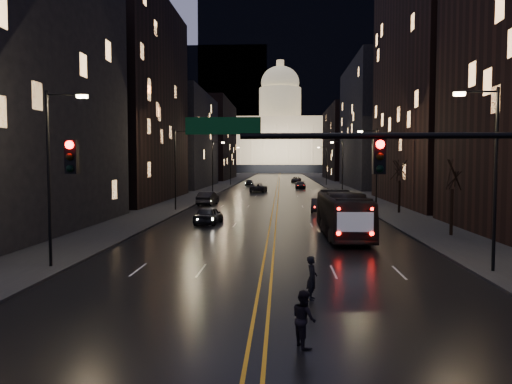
# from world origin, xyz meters

# --- Properties ---
(ground) EXTENTS (900.00, 900.00, 0.00)m
(ground) POSITION_xyz_m (0.00, 0.00, 0.00)
(ground) COLOR black
(ground) RESTS_ON ground
(road) EXTENTS (20.00, 320.00, 0.02)m
(road) POSITION_xyz_m (0.00, 130.00, 0.01)
(road) COLOR black
(road) RESTS_ON ground
(sidewalk_left) EXTENTS (8.00, 320.00, 0.16)m
(sidewalk_left) POSITION_xyz_m (-14.00, 130.00, 0.08)
(sidewalk_left) COLOR black
(sidewalk_left) RESTS_ON ground
(sidewalk_right) EXTENTS (8.00, 320.00, 0.16)m
(sidewalk_right) POSITION_xyz_m (14.00, 130.00, 0.08)
(sidewalk_right) COLOR black
(sidewalk_right) RESTS_ON ground
(center_line) EXTENTS (0.62, 320.00, 0.01)m
(center_line) POSITION_xyz_m (0.00, 130.00, 0.03)
(center_line) COLOR orange
(center_line) RESTS_ON road
(building_left_mid) EXTENTS (12.00, 30.00, 28.00)m
(building_left_mid) POSITION_xyz_m (-21.00, 54.00, 14.00)
(building_left_mid) COLOR black
(building_left_mid) RESTS_ON ground
(building_left_far) EXTENTS (12.00, 34.00, 20.00)m
(building_left_far) POSITION_xyz_m (-21.00, 92.00, 10.00)
(building_left_far) COLOR black
(building_left_far) RESTS_ON ground
(building_left_dist) EXTENTS (12.00, 40.00, 24.00)m
(building_left_dist) POSITION_xyz_m (-21.00, 140.00, 12.00)
(building_left_dist) COLOR black
(building_left_dist) RESTS_ON ground
(building_right_tall) EXTENTS (12.00, 30.00, 38.00)m
(building_right_tall) POSITION_xyz_m (21.00, 50.00, 19.00)
(building_right_tall) COLOR black
(building_right_tall) RESTS_ON ground
(building_right_mid) EXTENTS (12.00, 34.00, 26.00)m
(building_right_mid) POSITION_xyz_m (21.00, 92.00, 13.00)
(building_right_mid) COLOR black
(building_right_mid) RESTS_ON ground
(building_right_dist) EXTENTS (12.00, 40.00, 22.00)m
(building_right_dist) POSITION_xyz_m (21.00, 140.00, 11.00)
(building_right_dist) COLOR black
(building_right_dist) RESTS_ON ground
(mountain_ridge) EXTENTS (520.00, 60.00, 130.00)m
(mountain_ridge) POSITION_xyz_m (40.00, 380.00, 65.00)
(mountain_ridge) COLOR black
(mountain_ridge) RESTS_ON ground
(capitol) EXTENTS (90.00, 50.00, 58.50)m
(capitol) POSITION_xyz_m (0.00, 250.00, 17.15)
(capitol) COLOR black
(capitol) RESTS_ON ground
(traffic_signal) EXTENTS (17.29, 0.45, 7.00)m
(traffic_signal) POSITION_xyz_m (5.91, -0.00, 5.10)
(traffic_signal) COLOR black
(traffic_signal) RESTS_ON ground
(streetlamp_right_near) EXTENTS (2.13, 0.25, 9.00)m
(streetlamp_right_near) POSITION_xyz_m (10.81, 10.00, 5.08)
(streetlamp_right_near) COLOR black
(streetlamp_right_near) RESTS_ON ground
(streetlamp_left_near) EXTENTS (2.13, 0.25, 9.00)m
(streetlamp_left_near) POSITION_xyz_m (-10.81, 10.00, 5.08)
(streetlamp_left_near) COLOR black
(streetlamp_left_near) RESTS_ON ground
(streetlamp_right_mid) EXTENTS (2.13, 0.25, 9.00)m
(streetlamp_right_mid) POSITION_xyz_m (10.81, 40.00, 5.08)
(streetlamp_right_mid) COLOR black
(streetlamp_right_mid) RESTS_ON ground
(streetlamp_left_mid) EXTENTS (2.13, 0.25, 9.00)m
(streetlamp_left_mid) POSITION_xyz_m (-10.81, 40.00, 5.08)
(streetlamp_left_mid) COLOR black
(streetlamp_left_mid) RESTS_ON ground
(streetlamp_right_far) EXTENTS (2.13, 0.25, 9.00)m
(streetlamp_right_far) POSITION_xyz_m (10.81, 70.00, 5.08)
(streetlamp_right_far) COLOR black
(streetlamp_right_far) RESTS_ON ground
(streetlamp_left_far) EXTENTS (2.13, 0.25, 9.00)m
(streetlamp_left_far) POSITION_xyz_m (-10.81, 70.00, 5.08)
(streetlamp_left_far) COLOR black
(streetlamp_left_far) RESTS_ON ground
(streetlamp_right_dist) EXTENTS (2.13, 0.25, 9.00)m
(streetlamp_right_dist) POSITION_xyz_m (10.81, 100.00, 5.08)
(streetlamp_right_dist) COLOR black
(streetlamp_right_dist) RESTS_ON ground
(streetlamp_left_dist) EXTENTS (2.13, 0.25, 9.00)m
(streetlamp_left_dist) POSITION_xyz_m (-10.81, 100.00, 5.08)
(streetlamp_left_dist) COLOR black
(streetlamp_left_dist) RESTS_ON ground
(tree_right_mid) EXTENTS (2.40, 2.40, 6.65)m
(tree_right_mid) POSITION_xyz_m (13.00, 22.00, 4.53)
(tree_right_mid) COLOR black
(tree_right_mid) RESTS_ON ground
(tree_right_far) EXTENTS (2.40, 2.40, 6.65)m
(tree_right_far) POSITION_xyz_m (13.00, 38.00, 4.53)
(tree_right_far) COLOR black
(tree_right_far) RESTS_ON ground
(bus) EXTENTS (2.96, 11.77, 3.27)m
(bus) POSITION_xyz_m (5.20, 21.84, 1.63)
(bus) COLOR black
(bus) RESTS_ON ground
(oncoming_car_a) EXTENTS (2.34, 4.82, 1.59)m
(oncoming_car_a) POSITION_xyz_m (-5.61, 28.39, 0.79)
(oncoming_car_a) COLOR black
(oncoming_car_a) RESTS_ON ground
(oncoming_car_b) EXTENTS (2.30, 5.33, 1.71)m
(oncoming_car_b) POSITION_xyz_m (-8.50, 47.56, 0.85)
(oncoming_car_b) COLOR black
(oncoming_car_b) RESTS_ON ground
(oncoming_car_c) EXTENTS (3.16, 5.85, 1.56)m
(oncoming_car_c) POSITION_xyz_m (-3.35, 74.91, 0.78)
(oncoming_car_c) COLOR black
(oncoming_car_c) RESTS_ON ground
(oncoming_car_d) EXTENTS (2.29, 4.89, 1.38)m
(oncoming_car_d) POSITION_xyz_m (-6.56, 97.65, 0.69)
(oncoming_car_d) COLOR black
(oncoming_car_d) RESTS_ON ground
(receding_car_a) EXTENTS (1.88, 4.55, 1.46)m
(receding_car_a) POSITION_xyz_m (4.74, 39.59, 0.73)
(receding_car_a) COLOR black
(receding_car_a) RESTS_ON ground
(receding_car_b) EXTENTS (1.78, 3.96, 1.32)m
(receding_car_b) POSITION_xyz_m (8.50, 63.02, 0.66)
(receding_car_b) COLOR black
(receding_car_b) RESTS_ON ground
(receding_car_c) EXTENTS (2.16, 5.12, 1.47)m
(receding_car_c) POSITION_xyz_m (4.58, 86.15, 0.74)
(receding_car_c) COLOR black
(receding_car_c) RESTS_ON ground
(receding_car_d) EXTENTS (2.88, 5.52, 1.48)m
(receding_car_d) POSITION_xyz_m (4.66, 116.94, 0.74)
(receding_car_d) COLOR black
(receding_car_d) RESTS_ON ground
(pedestrian_a) EXTENTS (0.48, 0.68, 1.75)m
(pedestrian_a) POSITION_xyz_m (1.92, 5.00, 0.87)
(pedestrian_a) COLOR black
(pedestrian_a) RESTS_ON ground
(pedestrian_b) EXTENTS (0.73, 0.93, 1.69)m
(pedestrian_b) POSITION_xyz_m (1.38, -0.03, 0.84)
(pedestrian_b) COLOR black
(pedestrian_b) RESTS_ON ground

